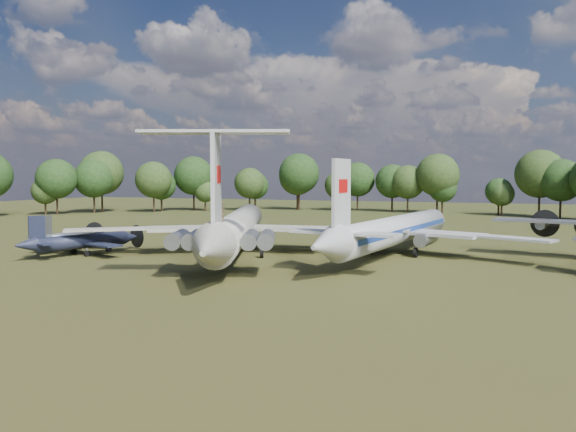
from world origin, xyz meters
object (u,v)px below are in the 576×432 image
at_px(small_prop_northwest, 70,240).
at_px(small_prop_west, 83,245).
at_px(person_on_il62, 221,211).
at_px(tu104_jet, 396,236).
at_px(il62_airliner, 237,234).

bearing_deg(small_prop_northwest, small_prop_west, -49.43).
distance_m(small_prop_northwest, person_on_il62, 30.59).
bearing_deg(person_on_il62, small_prop_northwest, -36.28).
xyz_separation_m(tu104_jet, small_prop_west, (-34.82, -13.66, -1.08)).
bearing_deg(person_on_il62, il62_airliner, -83.89).
bearing_deg(il62_airliner, person_on_il62, -90.00).
bearing_deg(person_on_il62, small_prop_west, -32.51).
height_order(il62_airliner, tu104_jet, il62_airliner).
bearing_deg(tu104_jet, small_prop_west, -150.64).
xyz_separation_m(small_prop_west, small_prop_northwest, (-5.53, 3.87, -0.08)).
bearing_deg(il62_airliner, tu104_jet, 2.03).
height_order(tu104_jet, person_on_il62, person_on_il62).
bearing_deg(person_on_il62, tu104_jet, -135.12).
height_order(tu104_jet, small_prop_west, tu104_jet).
xyz_separation_m(small_prop_west, person_on_il62, (22.53, -7.25, 4.90)).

